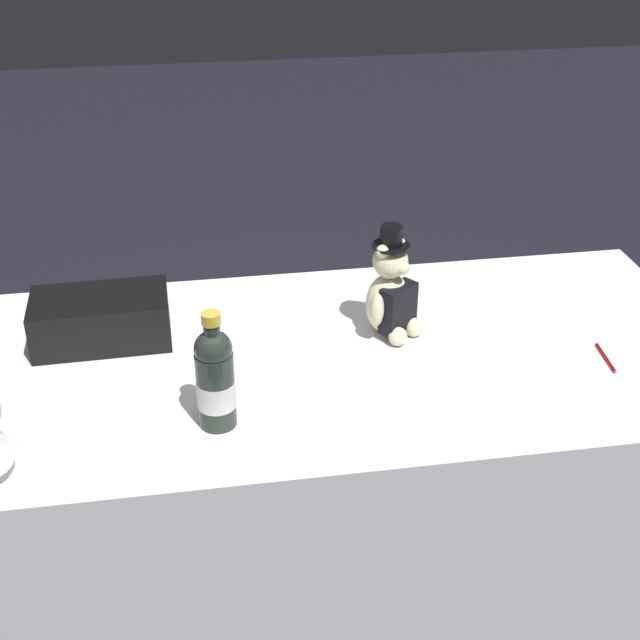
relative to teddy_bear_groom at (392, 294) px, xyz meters
The scene contains 6 objects.
ground_plane 0.85m from the teddy_bear_groom, 21.55° to the left, with size 12.00×12.00×0.00m, color black.
reception_table 0.51m from the teddy_bear_groom, 21.55° to the left, with size 2.01×0.90×0.71m, color white.
teddy_bear_groom is the anchor object (origin of this frame).
champagne_bottle 0.56m from the teddy_bear_groom, 34.53° to the left, with size 0.08×0.08×0.28m.
signing_pen 0.55m from the teddy_bear_groom, 156.70° to the left, with size 0.02×0.13×0.01m.
gift_case_black 0.73m from the teddy_bear_groom, ahead, with size 0.34×0.20×0.12m.
Camera 1 is at (0.29, 1.79, 1.86)m, focal length 48.89 mm.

